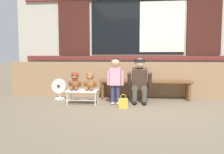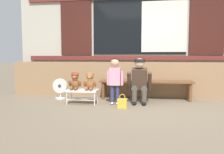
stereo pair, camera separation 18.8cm
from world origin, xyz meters
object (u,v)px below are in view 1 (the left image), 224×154
at_px(wooden_bench_long, 145,83).
at_px(small_display_bench, 83,91).
at_px(teddy_bear_plain, 90,82).
at_px(teddy_bear_with_hat, 75,81).
at_px(floor_fan, 59,89).
at_px(handbag_on_ground, 123,103).
at_px(adult_crouching, 140,81).
at_px(child_standing, 115,76).

xyz_separation_m(wooden_bench_long, small_display_bench, (-1.31, -0.68, -0.11)).
xyz_separation_m(wooden_bench_long, teddy_bear_plain, (-1.15, -0.68, 0.09)).
height_order(teddy_bear_with_hat, floor_fan, teddy_bear_with_hat).
distance_m(teddy_bear_plain, floor_fan, 0.97).
bearing_deg(handbag_on_ground, adult_crouching, 56.95).
xyz_separation_m(teddy_bear_plain, handbag_on_ground, (0.70, -0.28, -0.37)).
height_order(wooden_bench_long, adult_crouching, adult_crouching).
relative_size(wooden_bench_long, child_standing, 2.19).
bearing_deg(floor_fan, wooden_bench_long, 6.40).
bearing_deg(adult_crouching, teddy_bear_with_hat, -170.90).
height_order(teddy_bear_with_hat, child_standing, child_standing).
xyz_separation_m(teddy_bear_plain, adult_crouching, (1.02, 0.22, 0.02)).
xyz_separation_m(small_display_bench, floor_fan, (-0.66, 0.46, -0.03)).
xyz_separation_m(adult_crouching, floor_fan, (-1.85, 0.24, -0.24)).
bearing_deg(handbag_on_ground, teddy_bear_with_hat, 164.64).
xyz_separation_m(small_display_bench, teddy_bear_plain, (0.16, 0.00, 0.20)).
bearing_deg(child_standing, wooden_bench_long, 45.19).
relative_size(small_display_bench, adult_crouching, 0.67).
height_order(teddy_bear_plain, floor_fan, teddy_bear_plain).
bearing_deg(floor_fan, teddy_bear_plain, -29.17).
bearing_deg(teddy_bear_with_hat, adult_crouching, 9.10).
bearing_deg(small_display_bench, teddy_bear_plain, 0.51).
xyz_separation_m(wooden_bench_long, teddy_bear_with_hat, (-1.47, -0.68, 0.10)).
relative_size(wooden_bench_long, teddy_bear_with_hat, 5.78).
xyz_separation_m(teddy_bear_plain, floor_fan, (-0.82, 0.46, -0.23)).
height_order(small_display_bench, handbag_on_ground, small_display_bench).
xyz_separation_m(wooden_bench_long, floor_fan, (-1.97, -0.22, -0.13)).
bearing_deg(small_display_bench, handbag_on_ground, -17.92).
height_order(teddy_bear_with_hat, handbag_on_ground, teddy_bear_with_hat).
bearing_deg(small_display_bench, child_standing, 4.12).
height_order(teddy_bear_plain, child_standing, child_standing).
height_order(small_display_bench, adult_crouching, adult_crouching).
relative_size(teddy_bear_with_hat, teddy_bear_plain, 1.00).
bearing_deg(wooden_bench_long, adult_crouching, -104.80).
bearing_deg(floor_fan, teddy_bear_with_hat, -42.33).
relative_size(small_display_bench, floor_fan, 1.33).
bearing_deg(handbag_on_ground, floor_fan, 154.12).
xyz_separation_m(child_standing, adult_crouching, (0.51, 0.17, -0.11)).
height_order(teddy_bear_plain, handbag_on_ground, teddy_bear_plain).
bearing_deg(floor_fan, handbag_on_ground, -25.88).
bearing_deg(wooden_bench_long, handbag_on_ground, -114.87).
height_order(small_display_bench, teddy_bear_with_hat, teddy_bear_with_hat).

